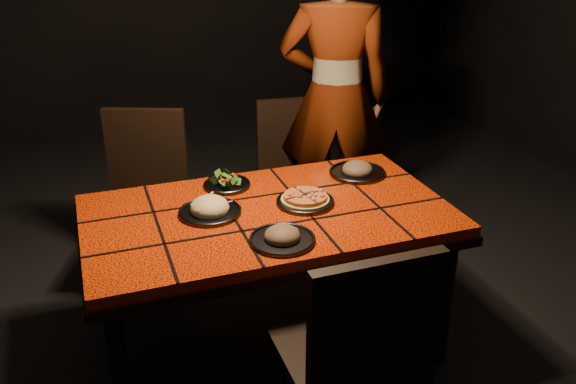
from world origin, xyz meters
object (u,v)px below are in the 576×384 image
object	(u,v)px
chair_near	(357,352)
diner	(335,97)
chair_far_left	(144,188)
chair_far_right	(293,164)
dining_table	(268,226)
plate_pizza	(305,200)
plate_pasta	(210,209)

from	to	relation	value
chair_near	diner	bearing A→B (deg)	-111.04
chair_far_left	chair_far_right	distance (m)	0.95
chair_far_left	dining_table	bearing A→B (deg)	-40.60
dining_table	chair_near	world-z (taller)	chair_near
diner	plate_pizza	distance (m)	1.12
chair_near	chair_far_right	xyz separation A→B (m)	(0.43, 1.82, -0.06)
diner	plate_pizza	bearing A→B (deg)	82.14
plate_pizza	chair_near	bearing A→B (deg)	-98.44
chair_far_right	diner	distance (m)	0.48
dining_table	plate_pizza	bearing A→B (deg)	2.38
chair_near	chair_far_left	size ratio (longest dim) A/B	1.02
chair_far_left	chair_far_right	xyz separation A→B (m)	(0.93, 0.16, -0.04)
dining_table	chair_far_right	bearing A→B (deg)	64.10
dining_table	chair_far_right	world-z (taller)	chair_far_right
chair_far_right	plate_pasta	distance (m)	1.23
plate_pasta	plate_pizza	bearing A→B (deg)	-5.90
chair_near	diner	size ratio (longest dim) A/B	0.54
plate_pizza	dining_table	bearing A→B (deg)	-177.62
chair_near	plate_pizza	distance (m)	0.85
plate_pizza	plate_pasta	size ratio (longest dim) A/B	0.96
chair_far_right	diner	size ratio (longest dim) A/B	0.49
dining_table	chair_far_left	world-z (taller)	chair_far_left
plate_pizza	plate_pasta	bearing A→B (deg)	174.10
chair_near	plate_pasta	distance (m)	0.94
dining_table	plate_pasta	xyz separation A→B (m)	(-0.25, 0.05, 0.10)
chair_near	plate_pasta	world-z (taller)	chair_near
dining_table	plate_pasta	world-z (taller)	plate_pasta
chair_near	chair_far_right	distance (m)	1.87
chair_near	chair_far_left	distance (m)	1.73
chair_far_right	plate_pizza	xyz separation A→B (m)	(-0.31, -0.99, 0.25)
chair_far_left	plate_pasta	xyz separation A→B (m)	(0.20, -0.79, 0.21)
diner	chair_far_left	bearing A→B (deg)	28.44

